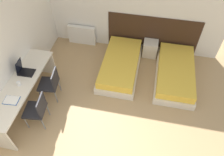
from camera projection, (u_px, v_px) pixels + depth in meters
name	position (u px, v px, depth m)	size (l,w,h in m)	color
wall_back	(127.00, 4.00, 5.49)	(5.17, 0.05, 2.70)	white
wall_left	(9.00, 44.00, 4.46)	(0.05, 5.00, 2.70)	white
headboard_panel	(152.00, 35.00, 5.97)	(2.45, 0.03, 1.09)	#382316
bed_near_window	(120.00, 65.00, 5.70)	(0.95, 1.89, 0.38)	beige
bed_near_door	(175.00, 73.00, 5.51)	(0.95, 1.89, 0.38)	beige
nightstand	(150.00, 49.00, 6.07)	(0.39, 0.35, 0.45)	beige
radiator	(82.00, 35.00, 6.38)	(0.81, 0.12, 0.58)	silver
desk	(22.00, 89.00, 4.64)	(0.57, 2.17, 0.75)	beige
chair_near_laptop	(50.00, 83.00, 4.90)	(0.47, 0.47, 0.84)	#232328
chair_near_notebook	(37.00, 109.00, 4.44)	(0.46, 0.46, 0.84)	#232328
laptop	(24.00, 70.00, 4.69)	(0.34, 0.26, 0.34)	black
open_notebook	(11.00, 100.00, 4.24)	(0.31, 0.24, 0.02)	#1E4793
mug	(19.00, 84.00, 4.47)	(0.08, 0.08, 0.09)	white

